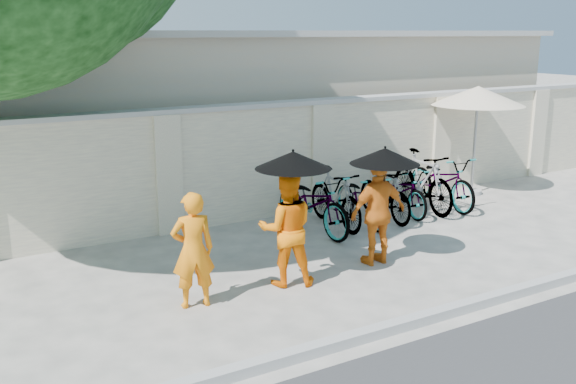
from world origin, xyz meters
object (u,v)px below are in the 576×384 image
monk_right (378,212)px  patio_umbrella (478,97)px  monk_center (287,229)px  monk_left (193,250)px

monk_right → patio_umbrella: 5.01m
patio_umbrella → monk_right: bearing=-151.7°
monk_center → monk_right: (1.54, 0.02, 0.00)m
monk_center → patio_umbrella: size_ratio=0.65×
monk_left → monk_right: bearing=-169.5°
monk_right → monk_left: bearing=2.8°
patio_umbrella → monk_left: bearing=-161.6°
patio_umbrella → monk_center: bearing=-158.2°
monk_right → monk_center: bearing=2.3°
monk_left → monk_center: size_ratio=0.94×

